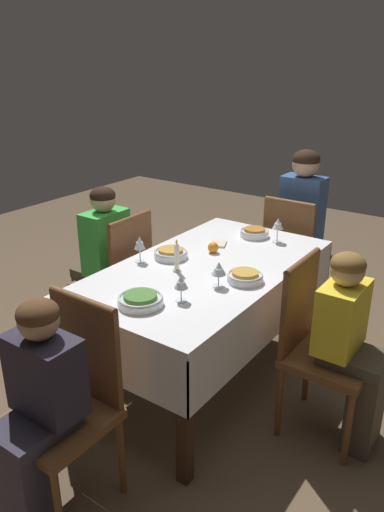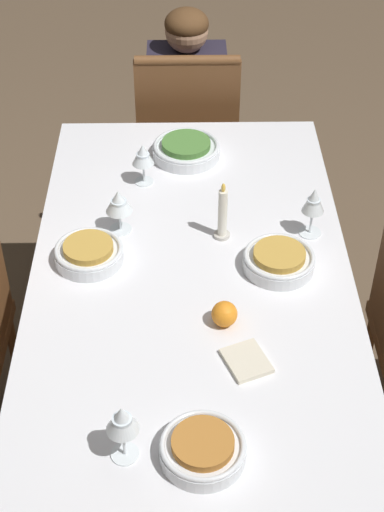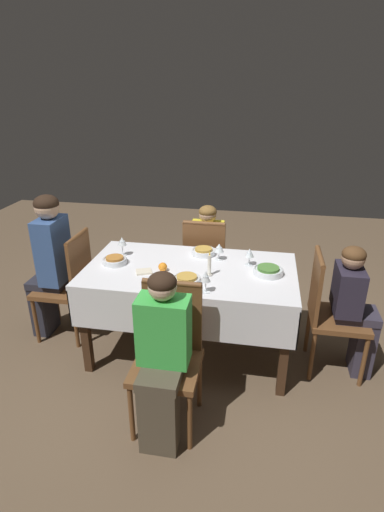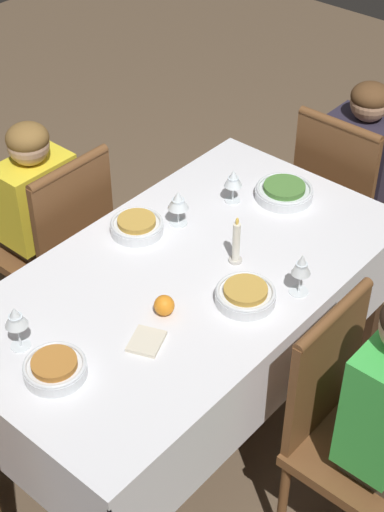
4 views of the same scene
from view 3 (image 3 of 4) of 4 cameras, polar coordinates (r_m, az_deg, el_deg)
The scene contains 21 objects.
ground_plane at distance 3.39m, azimuth -0.25°, elevation -13.38°, with size 8.00×8.00×0.00m, color brown.
dining_table at distance 3.04m, azimuth -0.28°, elevation -3.46°, with size 1.58×0.87×0.75m.
chair_west at distance 3.49m, azimuth -17.13°, elevation -3.48°, with size 0.41×0.41×0.94m.
chair_east at distance 3.11m, azimuth 19.05°, elevation -7.15°, with size 0.41×0.41×0.94m.
chair_north at distance 3.71m, azimuth 1.92°, elevation -0.69°, with size 0.41×0.41×0.94m.
chair_south at distance 2.54m, azimuth -3.33°, elevation -13.21°, with size 0.41×0.41×0.94m.
person_adult_denim at distance 3.48m, azimuth -19.73°, elevation -0.43°, with size 0.34×0.30×1.25m.
person_child_dark at distance 3.13m, azimuth 22.21°, elevation -6.63°, with size 0.33×0.30×1.01m.
person_child_yellow at distance 3.85m, azimuth 2.30°, elevation 0.92°, with size 0.30×0.33×1.02m.
person_child_green at distance 2.37m, azimuth -4.32°, elevation -13.88°, with size 0.30×0.33×1.09m.
bowl_west at distance 3.13m, azimuth -10.98°, elevation -0.59°, with size 0.19×0.19×0.06m.
wine_glass_west at distance 3.23m, azimuth -9.95°, elevation 1.99°, with size 0.07×0.07×0.16m.
bowl_east at distance 2.95m, azimuth 10.82°, elevation -2.06°, with size 0.22×0.22×0.06m.
wine_glass_east at distance 3.05m, azimuth 8.22°, elevation 0.38°, with size 0.07×0.07×0.14m.
bowl_north at distance 3.23m, azimuth 1.66°, elevation 0.66°, with size 0.19×0.19×0.06m.
wine_glass_north at distance 3.12m, azimuth 3.89°, elevation 1.12°, with size 0.08×0.08×0.14m.
bowl_south at distance 2.77m, azimuth -0.75°, elevation -3.36°, with size 0.20×0.20×0.06m.
wine_glass_south at distance 2.62m, azimuth 1.99°, elevation -3.04°, with size 0.06×0.06×0.16m.
candle_centerpiece at distance 2.86m, azimuth 2.50°, elevation -1.45°, with size 0.05×0.05×0.18m.
orange_fruit at distance 2.95m, azimuth -4.20°, elevation -1.57°, with size 0.07×0.07×0.07m, color orange.
napkin_red_folded at distance 2.96m, azimuth -6.90°, elevation -2.22°, with size 0.14×0.13×0.01m.
Camera 3 is at (0.50, -2.67, 2.03)m, focal length 28.00 mm.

